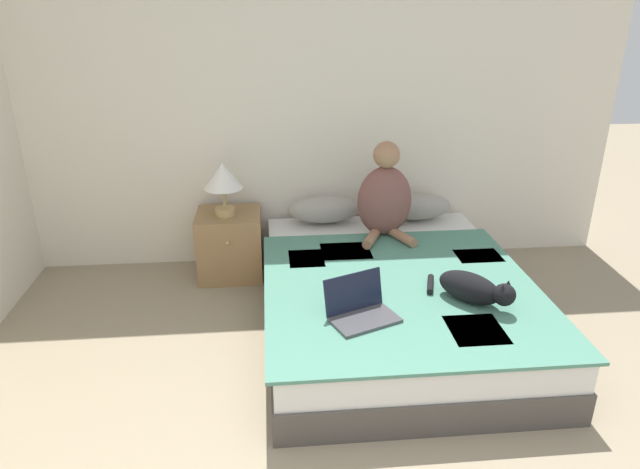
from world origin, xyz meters
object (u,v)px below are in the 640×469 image
object	(u,v)px
person_sitting	(385,197)
laptop_open	(361,310)
table_lamp	(223,178)
pillow_near	(324,209)
nightstand	(230,244)
pillow_far	(416,206)
cat_tabby	(474,288)
bed	(393,299)

from	to	relation	value
person_sitting	laptop_open	distance (m)	1.23
laptop_open	table_lamp	bearing A→B (deg)	98.66
pillow_near	nightstand	size ratio (longest dim) A/B	1.10
pillow_near	nightstand	bearing A→B (deg)	-174.87
pillow_near	table_lamp	bearing A→B (deg)	-171.84
pillow_near	pillow_far	distance (m)	0.73
cat_tabby	laptop_open	world-z (taller)	laptop_open
laptop_open	table_lamp	distance (m)	1.61
pillow_near	cat_tabby	bearing A→B (deg)	-61.46
pillow_near	laptop_open	xyz separation A→B (m)	(0.06, -1.45, -0.05)
bed	table_lamp	distance (m)	1.51
bed	nightstand	size ratio (longest dim) A/B	4.18
bed	pillow_far	distance (m)	1.03
pillow_far	person_sitting	size ratio (longest dim) A/B	0.80
person_sitting	table_lamp	size ratio (longest dim) A/B	1.73
pillow_near	nightstand	xyz separation A→B (m)	(-0.73, -0.07, -0.24)
laptop_open	nightstand	bearing A→B (deg)	97.36
bed	pillow_near	bearing A→B (deg)	111.65
pillow_far	laptop_open	bearing A→B (deg)	-114.73
laptop_open	nightstand	world-z (taller)	laptop_open
bed	cat_tabby	distance (m)	0.63
pillow_near	laptop_open	bearing A→B (deg)	-87.67
person_sitting	table_lamp	world-z (taller)	person_sitting
cat_tabby	table_lamp	distance (m)	1.96
laptop_open	pillow_near	bearing A→B (deg)	69.93
cat_tabby	laptop_open	xyz separation A→B (m)	(-0.67, -0.11, -0.04)
pillow_far	table_lamp	size ratio (longest dim) A/B	1.39
pillow_near	person_sitting	distance (m)	0.54
pillow_near	pillow_far	size ratio (longest dim) A/B	1.00
bed	cat_tabby	world-z (taller)	cat_tabby
cat_tabby	nightstand	size ratio (longest dim) A/B	0.99
bed	nightstand	xyz separation A→B (m)	(-1.10, 0.85, 0.06)
cat_tabby	laptop_open	size ratio (longest dim) A/B	1.17
nightstand	table_lamp	bearing A→B (deg)	-112.27
pillow_far	nightstand	xyz separation A→B (m)	(-1.46, -0.07, -0.24)
bed	person_sitting	world-z (taller)	person_sitting
pillow_near	person_sitting	size ratio (longest dim) A/B	0.80
nightstand	table_lamp	size ratio (longest dim) A/B	1.26
pillow_far	cat_tabby	world-z (taller)	pillow_far
pillow_far	laptop_open	size ratio (longest dim) A/B	1.30
pillow_near	table_lamp	size ratio (longest dim) A/B	1.39
person_sitting	table_lamp	distance (m)	1.19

